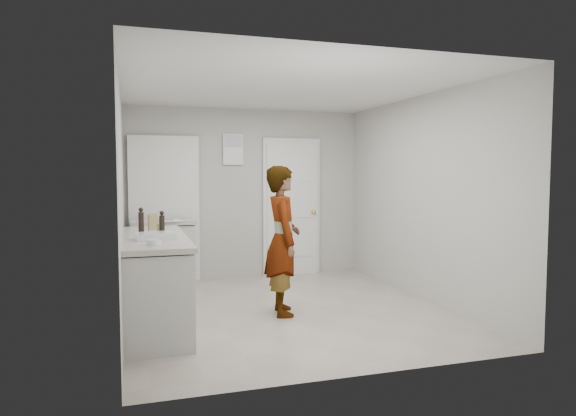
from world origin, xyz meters
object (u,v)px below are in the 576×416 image
object	(u,v)px
spice_jar	(159,228)
egg_bowl	(154,242)
oil_cruet_b	(141,220)
person	(283,240)
baking_dish	(155,236)
cake_mix_box	(153,222)
oil_cruet_a	(162,222)

from	to	relation	value
spice_jar	egg_bowl	world-z (taller)	spice_jar
spice_jar	oil_cruet_b	bearing A→B (deg)	-176.61
person	spice_jar	size ratio (longest dim) A/B	19.55
baking_dish	egg_bowl	bearing A→B (deg)	-94.61
spice_jar	egg_bowl	distance (m)	1.05
person	cake_mix_box	bearing A→B (deg)	76.08
cake_mix_box	oil_cruet_a	bearing A→B (deg)	-90.46
oil_cruet_a	baking_dish	bearing A→B (deg)	-99.46
spice_jar	person	bearing A→B (deg)	-13.35
person	baking_dish	bearing A→B (deg)	110.89
oil_cruet_a	person	bearing A→B (deg)	-11.89
cake_mix_box	oil_cruet_a	distance (m)	0.27
egg_bowl	cake_mix_box	bearing A→B (deg)	87.61
oil_cruet_b	baking_dish	size ratio (longest dim) A/B	0.68
spice_jar	baking_dish	world-z (taller)	spice_jar
egg_bowl	baking_dish	bearing A→B (deg)	85.39
cake_mix_box	egg_bowl	distance (m)	1.26
person	oil_cruet_b	world-z (taller)	person
oil_cruet_a	egg_bowl	world-z (taller)	oil_cruet_a
oil_cruet_a	egg_bowl	bearing A→B (deg)	-97.52
person	baking_dish	size ratio (longest dim) A/B	4.16
egg_bowl	oil_cruet_a	bearing A→B (deg)	82.48
person	spice_jar	distance (m)	1.34
person	oil_cruet_a	size ratio (longest dim) A/B	7.14
person	egg_bowl	size ratio (longest dim) A/B	12.83
oil_cruet_b	spice_jar	bearing A→B (deg)	3.39
oil_cruet_a	egg_bowl	size ratio (longest dim) A/B	1.80
cake_mix_box	baking_dish	bearing A→B (deg)	-109.22
cake_mix_box	oil_cruet_b	bearing A→B (deg)	-138.58
oil_cruet_b	oil_cruet_a	bearing A→B (deg)	-7.87
cake_mix_box	egg_bowl	world-z (taller)	cake_mix_box
oil_cruet_b	person	bearing A→B (deg)	-11.32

